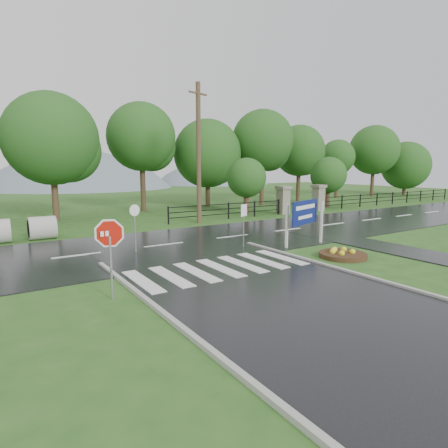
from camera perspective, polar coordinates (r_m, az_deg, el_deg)
ground at (r=10.31m, az=14.85°, el=-12.99°), size 120.00×120.00×0.00m
main_road at (r=18.25m, az=-9.12°, el=-3.27°), size 90.00×8.00×0.04m
walkway at (r=19.18m, az=23.10°, el=-3.29°), size 2.20×11.00×0.04m
crosswalk at (r=13.94m, az=-0.65°, el=-6.68°), size 6.50×2.80×0.02m
pillar_west at (r=30.23m, az=9.01°, el=3.73°), size 1.00×1.00×2.24m
pillar_east at (r=33.04m, az=14.19°, el=3.99°), size 1.00×1.00×2.24m
fence_west at (r=27.05m, az=0.70°, el=2.29°), size 9.58×0.08×1.20m
fence_east at (r=41.59m, az=24.31°, el=3.80°), size 20.58×0.08×1.20m
hills at (r=74.67m, az=-23.88°, el=-7.00°), size 102.00×48.00×48.00m
treeline at (r=31.65m, az=-17.84°, el=1.49°), size 83.20×5.20×10.00m
stop_sign at (r=10.94m, az=-17.03°, el=-2.32°), size 1.05×0.37×2.48m
estate_billboard at (r=18.18m, az=12.24°, el=1.40°), size 2.42×0.88×2.19m
flower_bed at (r=16.46m, az=17.64°, el=-4.38°), size 1.96×1.96×0.39m
reg_sign_small at (r=17.32m, az=3.03°, el=1.08°), size 0.44×0.17×2.05m
reg_sign_round at (r=16.63m, az=-13.43°, el=0.22°), size 0.49×0.13×2.15m
utility_pole_east at (r=25.05m, az=-3.88°, el=10.72°), size 1.58×0.59×9.13m
entrance_tree_left at (r=29.68m, az=3.46°, el=7.03°), size 3.11×3.11×4.46m
entrance_tree_right at (r=36.07m, az=15.64°, el=7.18°), size 3.31×3.31×4.65m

